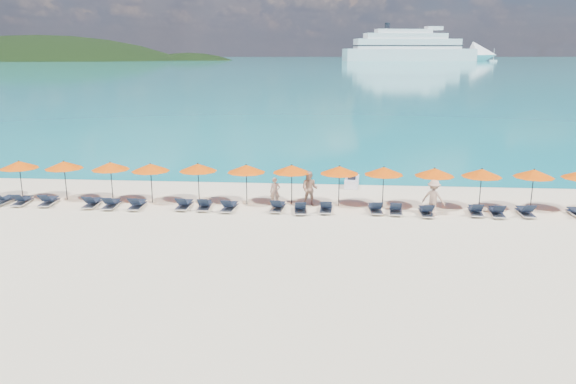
{
  "coord_description": "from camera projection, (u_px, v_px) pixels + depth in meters",
  "views": [
    {
      "loc": [
        2.34,
        -24.89,
        8.19
      ],
      "look_at": [
        0.0,
        3.0,
        1.2
      ],
      "focal_mm": 35.0,
      "sensor_mm": 36.0,
      "label": 1
    }
  ],
  "objects": [
    {
      "name": "lounger_4",
      "position": [
        111.0,
        204.0,
        30.31
      ],
      "size": [
        0.73,
        1.74,
        0.66
      ],
      "rotation": [
        0.0,
        0.0,
        0.07
      ],
      "color": "silver",
      "rests_on": "ground"
    },
    {
      "name": "umbrella_6",
      "position": [
        292.0,
        169.0,
        30.53
      ],
      "size": [
        2.1,
        2.1,
        2.28
      ],
      "color": "black",
      "rests_on": "ground"
    },
    {
      "name": "umbrella_9",
      "position": [
        435.0,
        172.0,
        29.71
      ],
      "size": [
        2.1,
        2.1,
        2.28
      ],
      "color": "black",
      "rests_on": "ground"
    },
    {
      "name": "headland_main",
      "position": [
        43.0,
        98.0,
        581.85
      ],
      "size": [
        374.0,
        242.0,
        126.5
      ],
      "color": "black",
      "rests_on": "ground"
    },
    {
      "name": "lounger_17",
      "position": [
        525.0,
        211.0,
        28.85
      ],
      "size": [
        0.63,
        1.7,
        0.66
      ],
      "rotation": [
        0.0,
        0.0,
        -0.01
      ],
      "color": "silver",
      "rests_on": "ground"
    },
    {
      "name": "umbrella_2",
      "position": [
        110.0,
        166.0,
        31.3
      ],
      "size": [
        2.1,
        2.1,
        2.28
      ],
      "color": "black",
      "rests_on": "ground"
    },
    {
      "name": "lounger_10",
      "position": [
        300.0,
        208.0,
        29.42
      ],
      "size": [
        0.76,
        1.75,
        0.66
      ],
      "rotation": [
        0.0,
        0.0,
        0.09
      ],
      "color": "silver",
      "rests_on": "ground"
    },
    {
      "name": "ground",
      "position": [
        283.0,
        232.0,
        26.24
      ],
      "size": [
        1400.0,
        1400.0,
        0.0
      ],
      "primitive_type": "plane",
      "color": "beige"
    },
    {
      "name": "lounger_13",
      "position": [
        396.0,
        209.0,
        29.26
      ],
      "size": [
        0.74,
        1.74,
        0.66
      ],
      "rotation": [
        0.0,
        0.0,
        -0.07
      ],
      "color": "silver",
      "rests_on": "ground"
    },
    {
      "name": "lounger_9",
      "position": [
        278.0,
        206.0,
        29.77
      ],
      "size": [
        0.75,
        1.74,
        0.66
      ],
      "rotation": [
        0.0,
        0.0,
        -0.08
      ],
      "color": "silver",
      "rests_on": "ground"
    },
    {
      "name": "lounger_12",
      "position": [
        375.0,
        208.0,
        29.42
      ],
      "size": [
        0.72,
        1.74,
        0.66
      ],
      "rotation": [
        0.0,
        0.0,
        0.06
      ],
      "color": "silver",
      "rests_on": "ground"
    },
    {
      "name": "umbrella_7",
      "position": [
        339.0,
        170.0,
        30.24
      ],
      "size": [
        2.1,
        2.1,
        2.28
      ],
      "color": "black",
      "rests_on": "ground"
    },
    {
      "name": "lounger_3",
      "position": [
        92.0,
        203.0,
        30.53
      ],
      "size": [
        0.69,
        1.73,
        0.66
      ],
      "rotation": [
        0.0,
        0.0,
        0.04
      ],
      "color": "silver",
      "rests_on": "ground"
    },
    {
      "name": "lounger_0",
      "position": [
        4.0,
        200.0,
        31.13
      ],
      "size": [
        0.74,
        1.74,
        0.66
      ],
      "rotation": [
        0.0,
        0.0,
        -0.07
      ],
      "color": "silver",
      "rests_on": "ground"
    },
    {
      "name": "umbrella_3",
      "position": [
        150.0,
        167.0,
        30.91
      ],
      "size": [
        2.1,
        2.1,
        2.28
      ],
      "color": "black",
      "rests_on": "ground"
    },
    {
      "name": "umbrella_11",
      "position": [
        534.0,
        173.0,
        29.41
      ],
      "size": [
        2.1,
        2.1,
        2.28
      ],
      "color": "black",
      "rests_on": "ground"
    },
    {
      "name": "umbrella_10",
      "position": [
        482.0,
        173.0,
        29.53
      ],
      "size": [
        2.1,
        2.1,
        2.28
      ],
      "color": "black",
      "rests_on": "ground"
    },
    {
      "name": "lounger_2",
      "position": [
        49.0,
        201.0,
        30.88
      ],
      "size": [
        0.78,
        1.75,
        0.66
      ],
      "rotation": [
        0.0,
        0.0,
        0.1
      ],
      "color": "silver",
      "rests_on": "ground"
    },
    {
      "name": "umbrella_1",
      "position": [
        64.0,
        165.0,
        31.58
      ],
      "size": [
        2.1,
        2.1,
        2.28
      ],
      "color": "black",
      "rests_on": "ground"
    },
    {
      "name": "lounger_16",
      "position": [
        497.0,
        212.0,
        28.81
      ],
      "size": [
        0.74,
        1.74,
        0.66
      ],
      "rotation": [
        0.0,
        0.0,
        -0.07
      ],
      "color": "silver",
      "rests_on": "ground"
    },
    {
      "name": "headland_small",
      "position": [
        190.0,
        95.0,
        588.3
      ],
      "size": [
        162.0,
        126.0,
        85.5
      ],
      "color": "black",
      "rests_on": "ground"
    },
    {
      "name": "lounger_5",
      "position": [
        137.0,
        204.0,
        30.19
      ],
      "size": [
        0.69,
        1.72,
        0.66
      ],
      "rotation": [
        0.0,
        0.0,
        0.04
      ],
      "color": "silver",
      "rests_on": "ground"
    },
    {
      "name": "beachgoer_c",
      "position": [
        434.0,
        198.0,
        28.77
      ],
      "size": [
        1.33,
        1.06,
        1.87
      ],
      "primitive_type": "imported",
      "rotation": [
        0.0,
        0.0,
        2.65
      ],
      "color": "tan",
      "rests_on": "ground"
    },
    {
      "name": "umbrella_4",
      "position": [
        198.0,
        167.0,
        30.92
      ],
      "size": [
        2.1,
        2.1,
        2.28
      ],
      "color": "black",
      "rests_on": "ground"
    },
    {
      "name": "lounger_7",
      "position": [
        205.0,
        205.0,
        30.04
      ],
      "size": [
        0.74,
        1.74,
        0.66
      ],
      "rotation": [
        0.0,
        0.0,
        0.07
      ],
      "color": "silver",
      "rests_on": "ground"
    },
    {
      "name": "lounger_8",
      "position": [
        229.0,
        206.0,
        29.79
      ],
      "size": [
        0.76,
        1.75,
        0.66
      ],
      "rotation": [
        0.0,
        0.0,
        -0.09
      ],
      "color": "silver",
      "rests_on": "ground"
    },
    {
      "name": "lounger_14",
      "position": [
        426.0,
        211.0,
        28.89
      ],
      "size": [
        0.64,
        1.71,
        0.66
      ],
      "rotation": [
        0.0,
        0.0,
        0.01
      ],
      "color": "silver",
      "rests_on": "ground"
    },
    {
      "name": "lounger_11",
      "position": [
        326.0,
        207.0,
        29.57
      ],
      "size": [
        0.68,
        1.72,
        0.66
      ],
      "rotation": [
        0.0,
        0.0,
        -0.04
      ],
      "color": "silver",
      "rests_on": "ground"
    },
    {
      "name": "umbrella_0",
      "position": [
        19.0,
        165.0,
        31.65
      ],
      "size": [
        2.1,
        2.1,
        2.28
      ],
      "color": "black",
      "rests_on": "ground"
    },
    {
      "name": "lounger_6",
      "position": [
        184.0,
        204.0,
        30.18
      ],
      "size": [
        0.64,
        1.71,
        0.66
      ],
      "rotation": [
        0.0,
        0.0,
        -0.01
      ],
      "color": "silver",
      "rests_on": "ground"
    },
    {
      "name": "umbrella_8",
      "position": [
        384.0,
        171.0,
        30.01
      ],
      "size": [
        2.1,
        2.1,
        2.28
      ],
      "color": "black",
      "rests_on": "ground"
    },
    {
      "name": "umbrella_5",
      "position": [
        246.0,
        169.0,
        30.59
      ],
      "size": [
        2.1,
        2.1,
        2.28
      ],
      "color": "black",
      "rests_on": "ground"
    },
    {
      "name": "jetski",
      "position": [
        352.0,
        181.0,
        35.24
      ],
      "size": [
        0.99,
        2.27,
        0.79
      ],
      "rotation": [
        0.0,
        0.0,
        -0.08
      ],
      "color": "white",
      "rests_on": "ground"
    },
    {
      "name": "beachgoer_a",
      "position": [
        275.0,
        192.0,
        30.63
      ],
      "size": [
        0.6,
        0.42,
        1.56
      ],
      "primitive_type": "imported",
      "rotation": [
        0.0,
        0.0,
        0.08
      ],
      "color": "tan",
      "rests_on": "ground"
    },
    {
      "name": "sea",
      "position": [
        334.0,
        59.0,
        664.34
      ],
      "size": [
        1600.0,
        1300.0,
        0.01
      ],
      "primitive_type": "cube",
      "color": "#1FA9B2",
      "rests_on": "ground"
    },
    {
      "name": "sailboat_near",
      "position": [
        493.0,
        60.0,
        497.11
      ],
      "size": [
        6.2,
        2.07,
        11.37
      ],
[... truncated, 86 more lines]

